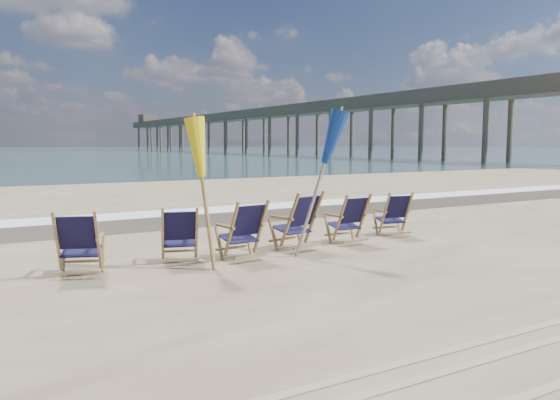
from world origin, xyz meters
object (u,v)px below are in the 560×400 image
(beach_chair_1, at_px, (197,235))
(beach_chair_5, at_px, (407,214))
(umbrella_yellow, at_px, (204,155))
(fishing_pier, at_px, (261,126))
(umbrella_blue, at_px, (317,141))
(beach_chair_4, at_px, (364,218))
(beach_chair_2, at_px, (261,229))
(beach_chair_3, at_px, (314,220))
(beach_chair_0, at_px, (98,243))

(beach_chair_1, bearing_deg, beach_chair_5, -160.04)
(umbrella_yellow, xyz_separation_m, fishing_pier, (39.47, 72.17, 2.99))
(umbrella_blue, bearing_deg, beach_chair_4, 22.12)
(beach_chair_5, xyz_separation_m, fishing_pier, (34.96, 71.54, 4.20))
(beach_chair_4, relative_size, umbrella_blue, 0.39)
(umbrella_yellow, bearing_deg, beach_chair_2, 11.12)
(umbrella_yellow, bearing_deg, beach_chair_3, 11.70)
(beach_chair_1, xyz_separation_m, beach_chair_3, (2.18, 0.07, 0.07))
(beach_chair_0, relative_size, beach_chair_1, 1.05)
(beach_chair_2, distance_m, beach_chair_3, 1.20)
(umbrella_blue, relative_size, fishing_pier, 0.02)
(fishing_pier, bearing_deg, beach_chair_3, -117.46)
(beach_chair_0, xyz_separation_m, beach_chair_3, (3.65, 0.17, 0.04))
(beach_chair_2, relative_size, beach_chair_3, 0.94)
(beach_chair_5, bearing_deg, beach_chair_4, 20.19)
(beach_chair_5, relative_size, umbrella_blue, 0.37)
(fishing_pier, bearing_deg, umbrella_blue, -117.49)
(beach_chair_1, bearing_deg, fishing_pier, -101.99)
(beach_chair_2, distance_m, beach_chair_4, 2.26)
(beach_chair_1, relative_size, fishing_pier, 0.01)
(beach_chair_4, height_order, umbrella_yellow, umbrella_yellow)
(beach_chair_1, height_order, umbrella_blue, umbrella_blue)
(beach_chair_1, distance_m, umbrella_yellow, 1.27)
(beach_chair_4, bearing_deg, beach_chair_2, 6.26)
(beach_chair_0, bearing_deg, beach_chair_5, -156.28)
(umbrella_yellow, bearing_deg, beach_chair_0, 168.98)
(beach_chair_3, bearing_deg, beach_chair_5, 172.69)
(beach_chair_4, relative_size, beach_chair_5, 1.05)
(beach_chair_0, bearing_deg, umbrella_blue, -166.84)
(umbrella_blue, bearing_deg, umbrella_yellow, 175.89)
(beach_chair_5, xyz_separation_m, umbrella_blue, (-2.67, -0.77, 1.42))
(fishing_pier, bearing_deg, umbrella_yellow, -118.67)
(beach_chair_4, bearing_deg, beach_chair_3, -0.25)
(beach_chair_2, xyz_separation_m, beach_chair_4, (2.25, 0.25, -0.01))
(beach_chair_1, bearing_deg, beach_chair_3, -161.44)
(beach_chair_3, distance_m, umbrella_blue, 1.51)
(beach_chair_0, distance_m, beach_chair_4, 4.73)
(umbrella_yellow, relative_size, umbrella_blue, 0.91)
(beach_chair_5, xyz_separation_m, umbrella_yellow, (-4.51, -0.63, 1.21))
(beach_chair_4, bearing_deg, beach_chair_5, -171.63)
(beach_chair_4, distance_m, umbrella_blue, 2.08)
(beach_chair_2, height_order, umbrella_blue, umbrella_blue)
(beach_chair_0, relative_size, beach_chair_5, 1.05)
(beach_chair_1, relative_size, beach_chair_3, 0.87)
(beach_chair_0, height_order, fishing_pier, fishing_pier)
(beach_chair_2, xyz_separation_m, beach_chair_3, (1.17, 0.25, 0.03))
(beach_chair_2, distance_m, umbrella_blue, 1.64)
(beach_chair_4, relative_size, umbrella_yellow, 0.43)
(fishing_pier, bearing_deg, beach_chair_5, -116.04)
(beach_chair_3, height_order, beach_chair_5, beach_chair_3)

